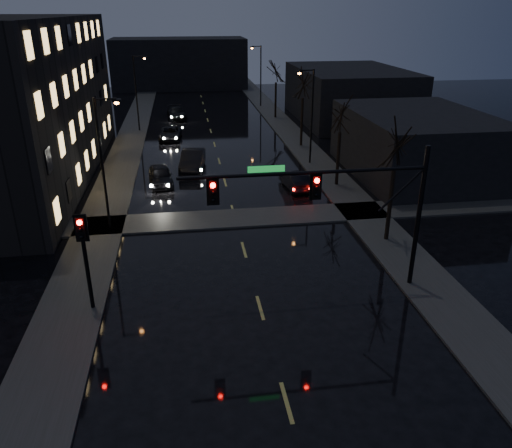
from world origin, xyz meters
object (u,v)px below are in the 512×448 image
object	(u,v)px
oncoming_car_c	(170,133)
oncoming_car_d	(177,113)
oncoming_car_a	(160,175)
oncoming_car_b	(192,160)
lead_car	(295,180)

from	to	relation	value
oncoming_car_c	oncoming_car_d	xyz separation A→B (m)	(0.66, 10.60, 0.08)
oncoming_car_a	oncoming_car_b	bearing A→B (deg)	46.85
lead_car	oncoming_car_b	bearing A→B (deg)	-43.17
oncoming_car_c	oncoming_car_a	bearing A→B (deg)	-87.43
oncoming_car_a	oncoming_car_c	bearing A→B (deg)	81.37
oncoming_car_c	oncoming_car_b	bearing A→B (deg)	-75.09
oncoming_car_d	oncoming_car_a	bearing A→B (deg)	-100.55
oncoming_car_b	oncoming_car_d	xyz separation A→B (m)	(-1.33, 21.72, -0.12)
oncoming_car_a	lead_car	size ratio (longest dim) A/B	1.03
oncoming_car_a	oncoming_car_b	xyz separation A→B (m)	(2.55, 3.41, 0.11)
oncoming_car_c	lead_car	bearing A→B (deg)	-55.93
oncoming_car_b	lead_car	distance (m)	9.50
oncoming_car_c	oncoming_car_d	distance (m)	10.62
oncoming_car_b	oncoming_car_c	size ratio (longest dim) A/B	1.11
oncoming_car_b	oncoming_car_d	bearing A→B (deg)	101.16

